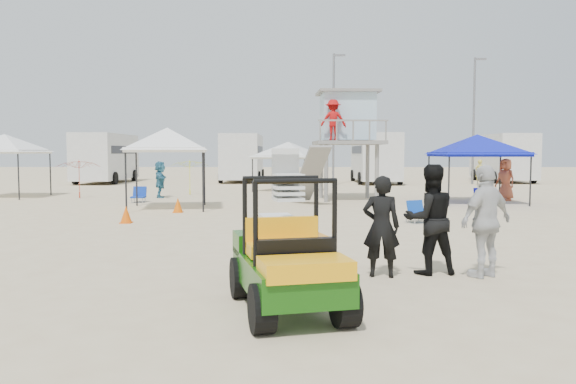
{
  "coord_description": "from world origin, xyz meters",
  "views": [
    {
      "loc": [
        0.62,
        -7.44,
        2.04
      ],
      "look_at": [
        0.5,
        3.0,
        1.3
      ],
      "focal_mm": 35.0,
      "sensor_mm": 36.0,
      "label": 1
    }
  ],
  "objects_px": {
    "surf_trailer": "(289,229)",
    "man_left": "(381,226)",
    "utility_cart": "(286,251)",
    "lifeguard_tower": "(346,121)",
    "canopy_blue": "(477,138)"
  },
  "relations": [
    {
      "from": "surf_trailer",
      "to": "man_left",
      "type": "distance_m",
      "value": 1.55
    },
    {
      "from": "surf_trailer",
      "to": "man_left",
      "type": "height_order",
      "value": "surf_trailer"
    },
    {
      "from": "utility_cart",
      "to": "man_left",
      "type": "height_order",
      "value": "utility_cart"
    },
    {
      "from": "lifeguard_tower",
      "to": "utility_cart",
      "type": "bearing_deg",
      "value": -97.68
    },
    {
      "from": "lifeguard_tower",
      "to": "canopy_blue",
      "type": "distance_m",
      "value": 5.39
    },
    {
      "from": "man_left",
      "to": "lifeguard_tower",
      "type": "relative_size",
      "value": 0.37
    },
    {
      "from": "utility_cart",
      "to": "surf_trailer",
      "type": "height_order",
      "value": "surf_trailer"
    },
    {
      "from": "man_left",
      "to": "utility_cart",
      "type": "bearing_deg",
      "value": 60.39
    },
    {
      "from": "utility_cart",
      "to": "lifeguard_tower",
      "type": "relative_size",
      "value": 0.54
    },
    {
      "from": "lifeguard_tower",
      "to": "canopy_blue",
      "type": "relative_size",
      "value": 1.39
    },
    {
      "from": "surf_trailer",
      "to": "man_left",
      "type": "bearing_deg",
      "value": -11.2
    },
    {
      "from": "lifeguard_tower",
      "to": "canopy_blue",
      "type": "xyz_separation_m",
      "value": [
        5.15,
        -1.4,
        -0.78
      ]
    },
    {
      "from": "man_left",
      "to": "canopy_blue",
      "type": "bearing_deg",
      "value": -106.35
    },
    {
      "from": "utility_cart",
      "to": "canopy_blue",
      "type": "bearing_deg",
      "value": 64.54
    },
    {
      "from": "utility_cart",
      "to": "lifeguard_tower",
      "type": "xyz_separation_m",
      "value": [
        2.3,
        17.04,
        2.6
      ]
    }
  ]
}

